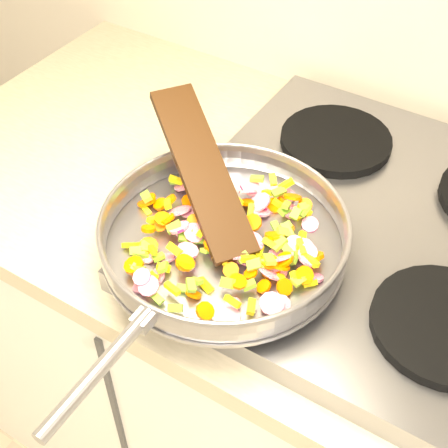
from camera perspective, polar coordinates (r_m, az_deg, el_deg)
The scene contains 7 objects.
cooktop at distance 0.98m, azimuth 13.99°, elevation -0.71°, with size 0.60×0.60×0.04m, color #939399.
grate_fl at distance 0.90m, azimuth 2.80°, elevation -1.54°, with size 0.19×0.19×0.02m, color black.
grate_fr at distance 0.85m, azimuth 19.54°, elevation -8.68°, with size 0.19×0.19×0.02m, color black.
grate_bl at distance 1.09m, azimuth 10.19°, elevation 7.57°, with size 0.19×0.19×0.02m, color black.
saute_pan at distance 0.86m, azimuth -0.08°, elevation -0.84°, with size 0.38×0.55×0.05m.
vegetable_heap at distance 0.86m, azimuth 0.61°, elevation -1.23°, with size 0.31×0.30×0.05m.
wooden_spatula at distance 0.89m, azimuth -2.01°, elevation 5.00°, with size 0.29×0.06×0.01m, color black.
Camera 1 is at (-0.55, 0.98, 1.60)m, focal length 50.00 mm.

